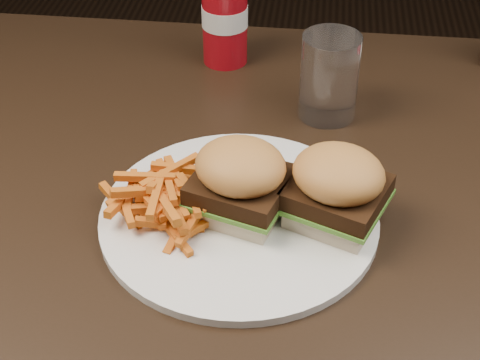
# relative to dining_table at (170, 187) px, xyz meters

# --- Properties ---
(dining_table) EXTENTS (1.20, 0.80, 0.04)m
(dining_table) POSITION_rel_dining_table_xyz_m (0.00, 0.00, 0.00)
(dining_table) COLOR black
(dining_table) RESTS_ON ground
(plate) EXTENTS (0.31, 0.31, 0.01)m
(plate) POSITION_rel_dining_table_xyz_m (0.09, -0.07, 0.03)
(plate) COLOR white
(plate) RESTS_ON dining_table
(sandwich_half_a) EXTENTS (0.11, 0.11, 0.02)m
(sandwich_half_a) POSITION_rel_dining_table_xyz_m (0.09, -0.07, 0.04)
(sandwich_half_a) COLOR beige
(sandwich_half_a) RESTS_ON plate
(sandwich_half_b) EXTENTS (0.11, 0.11, 0.02)m
(sandwich_half_b) POSITION_rel_dining_table_xyz_m (0.20, -0.07, 0.04)
(sandwich_half_b) COLOR beige
(sandwich_half_b) RESTS_ON plate
(fries_pile) EXTENTS (0.15, 0.15, 0.05)m
(fries_pile) POSITION_rel_dining_table_xyz_m (0.02, -0.07, 0.05)
(fries_pile) COLOR #CF6A01
(fries_pile) RESTS_ON plate
(ketchup_bottle) EXTENTS (0.07, 0.07, 0.13)m
(ketchup_bottle) POSITION_rel_dining_table_xyz_m (0.03, 0.28, 0.08)
(ketchup_bottle) COLOR maroon
(ketchup_bottle) RESTS_ON dining_table
(tumbler) EXTENTS (0.09, 0.09, 0.12)m
(tumbler) POSITION_rel_dining_table_xyz_m (0.19, 0.16, 0.08)
(tumbler) COLOR white
(tumbler) RESTS_ON dining_table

